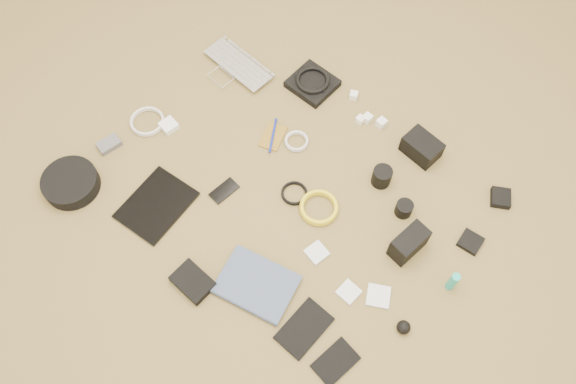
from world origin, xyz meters
The scene contains 33 objects.
laptop centered at (-0.47, 0.35, 0.01)m, with size 0.31×0.22×0.02m, color silver.
headphone_pouch centered at (-0.15, 0.48, 0.02)m, with size 0.17×0.16×0.03m, color black.
headphones centered at (-0.15, 0.48, 0.04)m, with size 0.14×0.14×0.02m, color black.
charger_a centered at (0.02, 0.52, 0.01)m, with size 0.03×0.03×0.03m, color white.
charger_b centered at (0.12, 0.46, 0.02)m, with size 0.03×0.03×0.03m, color white.
charger_c centered at (0.18, 0.47, 0.02)m, with size 0.03×0.03×0.03m, color white.
charger_d centered at (0.10, 0.44, 0.01)m, with size 0.03×0.03×0.03m, color white.
dslr_camera centered at (0.37, 0.44, 0.04)m, with size 0.14×0.10×0.08m, color black.
lens_pouch centered at (0.71, 0.42, 0.01)m, with size 0.07×0.08×0.03m, color black.
notebook_olive centered at (-0.15, 0.18, 0.00)m, with size 0.08×0.12×0.01m, color olive.
pen_blue centered at (-0.15, 0.18, 0.01)m, with size 0.01×0.01×0.16m, color #122096.
cable_white_a centered at (-0.05, 0.21, 0.01)m, with size 0.09×0.09×0.01m, color silver.
lens_a centered at (0.30, 0.24, 0.04)m, with size 0.07×0.07×0.08m, color black.
lens_b centered at (0.43, 0.18, 0.03)m, with size 0.06×0.06×0.06m, color black.
card_reader centered at (0.69, 0.20, 0.01)m, with size 0.07×0.07×0.02m, color black.
power_brick centered at (-0.51, -0.01, 0.01)m, with size 0.06×0.06×0.03m, color white.
cable_white_b centered at (-0.60, -0.04, 0.01)m, with size 0.14×0.14×0.01m, color silver.
cable_black centered at (0.06, 0.02, 0.00)m, with size 0.10×0.10×0.01m, color black.
cable_yellow centered at (0.17, 0.01, 0.01)m, with size 0.14×0.14×0.02m, color yellow.
flash centered at (0.51, 0.06, 0.05)m, with size 0.07×0.13×0.10m, color black.
lens_cleaner centered at (0.70, 0.01, 0.05)m, with size 0.03×0.03×0.10m, color #19A798.
battery_charger centered at (-0.65, -0.20, 0.01)m, with size 0.06×0.09×0.02m, color #515055.
tablet centered at (-0.33, -0.30, 0.01)m, with size 0.20×0.26×0.01m, color black.
phone centered at (-0.16, -0.12, 0.00)m, with size 0.06×0.11×0.01m, color black.
filter_case_left centered at (0.26, -0.13, 0.00)m, with size 0.07×0.07×0.01m, color silver.
filter_case_mid centered at (0.42, -0.19, 0.00)m, with size 0.07×0.07×0.01m, color silver.
filter_case_right centered at (0.51, -0.15, 0.01)m, with size 0.08×0.08×0.01m, color silver.
air_blower centered at (0.63, -0.20, 0.02)m, with size 0.05×0.05×0.05m, color black.
headphone_case centered at (-0.64, -0.41, 0.03)m, with size 0.21×0.21×0.06m, color black.
drive_case centered at (-0.04, -0.46, 0.02)m, with size 0.14×0.10×0.03m, color black.
paperback centered at (0.16, -0.44, 0.01)m, with size 0.19×0.25×0.03m, color #3C4A67.
notebook_black_a centered at (0.36, -0.38, 0.01)m, with size 0.11×0.18×0.01m, color black.
notebook_black_b centered at (0.51, -0.42, 0.01)m, with size 0.09×0.14×0.01m, color black.
Camera 1 is at (0.58, -0.80, 1.84)m, focal length 35.00 mm.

